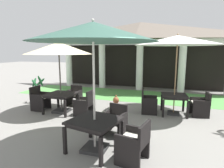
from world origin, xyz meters
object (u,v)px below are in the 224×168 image
Objects in this scene: patio_table_near_foreground at (61,96)px; patio_chair_near_foreground_north at (74,96)px; patio_umbrella_near_foreground at (59,49)px; patio_chair_mid_left_north at (115,121)px; patio_chair_mid_right_west at (148,102)px; patio_table_mid_right at (174,97)px; potted_palm_left_edge at (38,96)px; patio_chair_near_foreground_east at (85,104)px; patio_chair_mid_left_east at (134,143)px; patio_chair_mid_right_east at (201,105)px; patio_chair_near_foreground_west at (40,99)px; patio_umbrella_mid_right at (178,41)px; patio_table_mid_left at (95,123)px; terracotta_urn at (116,100)px; patio_umbrella_mid_left at (93,33)px.

patio_table_near_foreground is 1.01m from patio_chair_near_foreground_north.
patio_table_near_foreground is 0.39× the size of patio_umbrella_near_foreground.
patio_chair_mid_right_west is (0.65, 2.15, 0.01)m from patio_chair_mid_left_north.
potted_palm_left_edge is (-5.78, -0.16, -0.32)m from patio_table_mid_right.
patio_chair_near_foreground_east is 3.25m from patio_table_mid_right.
patio_chair_mid_left_east reaches higher than patio_table_near_foreground.
patio_chair_near_foreground_east reaches higher than patio_table_near_foreground.
patio_chair_mid_left_north is at bearing 127.06° from patio_chair_mid_right_east.
patio_chair_mid_right_west is at bearing -179.66° from patio_chair_near_foreground_north.
patio_chair_near_foreground_west is 1.01× the size of patio_chair_mid_right_west.
patio_table_mid_left is at bearing -118.79° from patio_umbrella_mid_right.
patio_chair_near_foreground_east is 2.54m from patio_table_mid_left.
patio_chair_near_foreground_north is 2.10× the size of terracotta_urn.
patio_table_mid_left is at bearing -80.81° from terracotta_urn.
patio_umbrella_near_foreground is 3.60m from patio_table_mid_left.
patio_chair_mid_left_north is (3.47, -1.26, -0.04)m from patio_chair_near_foreground_west.
patio_table_mid_right is 2.45× the size of terracotta_urn.
patio_table_near_foreground is at bearing -26.63° from potted_palm_left_edge.
patio_table_mid_right is (1.77, 3.22, -0.02)m from patio_table_mid_left.
patio_umbrella_near_foreground is 3.01× the size of patio_chair_mid_left_east.
potted_palm_left_edge is at bearing 85.60° from patio_chair_mid_right_east.
patio_umbrella_near_foreground reaches higher than patio_chair_mid_left_east.
terracotta_urn is (0.67, 1.73, -0.23)m from patio_chair_near_foreground_east.
potted_palm_left_edge reaches higher than patio_chair_mid_left_north.
patio_umbrella_near_foreground reaches higher than terracotta_urn.
patio_chair_near_foreground_east reaches higher than patio_chair_mid_right_west.
patio_umbrella_mid_right reaches higher than patio_chair_mid_right_west.
patio_table_near_foreground is at bearing 65.54° from patio_chair_mid_left_east.
potted_palm_left_edge is at bearing -96.05° from patio_chair_mid_right_west.
patio_chair_mid_left_north is 0.91× the size of patio_chair_mid_right_west.
patio_umbrella_near_foreground is 2.10× the size of potted_palm_left_edge.
patio_chair_near_foreground_east is 0.93× the size of patio_table_mid_right.
patio_table_mid_right is at bearing 61.21° from patio_table_mid_left.
patio_umbrella_mid_left reaches higher than patio_umbrella_near_foreground.
patio_chair_mid_left_north is 2.76m from patio_table_mid_right.
patio_table_mid_right is (1.77, 3.22, -2.04)m from patio_umbrella_mid_left.
patio_chair_mid_left_east is 3.92m from patio_chair_mid_right_east.
patio_table_mid_left is at bearing -147.65° from patio_chair_near_foreground_east.
patio_chair_mid_right_west is (3.12, -0.06, -0.00)m from patio_chair_near_foreground_north.
patio_chair_near_foreground_east is (1.97, -0.05, -0.03)m from patio_chair_near_foreground_west.
patio_table_near_foreground is at bearing 136.13° from patio_umbrella_mid_left.
patio_umbrella_near_foreground is (0.00, -0.00, 1.73)m from patio_table_near_foreground.
patio_chair_near_foreground_east is 0.31× the size of patio_umbrella_mid_right.
patio_chair_near_foreground_north is at bearing -155.85° from terracotta_urn.
patio_chair_mid_left_east is 4.42m from terracotta_urn.
patio_umbrella_mid_left reaches higher than patio_chair_near_foreground_north.
terracotta_urn is (-3.31, 0.58, -0.24)m from patio_chair_mid_right_east.
patio_chair_near_foreground_west reaches higher than patio_table_mid_left.
patio_chair_mid_right_east is 6.70m from potted_palm_left_edge.
patio_chair_near_foreground_east is 3.28m from patio_chair_mid_left_east.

